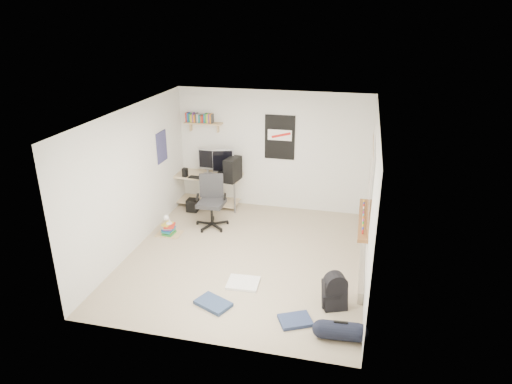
% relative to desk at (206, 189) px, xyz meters
% --- Properties ---
extents(floor, '(4.00, 4.50, 0.01)m').
position_rel_desk_xyz_m(floor, '(1.40, -2.00, -0.37)').
color(floor, gray).
rests_on(floor, ground).
extents(ceiling, '(4.00, 4.50, 0.01)m').
position_rel_desk_xyz_m(ceiling, '(1.40, -2.00, 2.14)').
color(ceiling, white).
rests_on(ceiling, ground).
extents(back_wall, '(4.00, 0.01, 2.50)m').
position_rel_desk_xyz_m(back_wall, '(1.40, 0.25, 0.89)').
color(back_wall, silver).
rests_on(back_wall, ground).
extents(left_wall, '(0.01, 4.50, 2.50)m').
position_rel_desk_xyz_m(left_wall, '(-0.60, -2.00, 0.89)').
color(left_wall, silver).
rests_on(left_wall, ground).
extents(right_wall, '(0.01, 4.50, 2.50)m').
position_rel_desk_xyz_m(right_wall, '(3.41, -2.00, 0.89)').
color(right_wall, silver).
rests_on(right_wall, ground).
extents(desk, '(1.71, 1.26, 0.71)m').
position_rel_desk_xyz_m(desk, '(0.00, 0.00, 0.00)').
color(desk, beige).
rests_on(desk, floor).
extents(monitor_left, '(0.39, 0.12, 0.43)m').
position_rel_desk_xyz_m(monitor_left, '(0.05, 0.00, 0.56)').
color(monitor_left, '#A1A0A5').
rests_on(monitor_left, desk).
extents(monitor_right, '(0.46, 0.23, 0.49)m').
position_rel_desk_xyz_m(monitor_right, '(0.45, -0.13, 0.59)').
color(monitor_right, '#B2B2B7').
rests_on(monitor_right, desk).
extents(pc_tower, '(0.29, 0.49, 0.48)m').
position_rel_desk_xyz_m(pc_tower, '(0.68, -0.26, 0.59)').
color(pc_tower, black).
rests_on(pc_tower, desk).
extents(keyboard, '(0.43, 0.17, 0.02)m').
position_rel_desk_xyz_m(keyboard, '(-0.05, -0.28, 0.36)').
color(keyboard, black).
rests_on(keyboard, desk).
extents(speaker_left, '(0.11, 0.11, 0.19)m').
position_rel_desk_xyz_m(speaker_left, '(-0.35, -0.28, 0.44)').
color(speaker_left, black).
rests_on(speaker_left, desk).
extents(speaker_right, '(0.10, 0.10, 0.17)m').
position_rel_desk_xyz_m(speaker_right, '(0.41, -0.25, 0.43)').
color(speaker_right, black).
rests_on(speaker_right, desk).
extents(office_chair, '(0.83, 0.83, 1.03)m').
position_rel_desk_xyz_m(office_chair, '(0.46, -1.00, 0.13)').
color(office_chair, '#262629').
rests_on(office_chair, floor).
extents(wall_shelf, '(0.80, 0.22, 0.24)m').
position_rel_desk_xyz_m(wall_shelf, '(-0.05, 0.14, 1.42)').
color(wall_shelf, tan).
rests_on(wall_shelf, back_wall).
extents(poster_back_wall, '(0.62, 0.03, 0.92)m').
position_rel_desk_xyz_m(poster_back_wall, '(1.55, 0.23, 1.19)').
color(poster_back_wall, black).
rests_on(poster_back_wall, back_wall).
extents(poster_left_wall, '(0.02, 0.42, 0.60)m').
position_rel_desk_xyz_m(poster_left_wall, '(-0.58, -0.80, 1.14)').
color(poster_left_wall, navy).
rests_on(poster_left_wall, left_wall).
extents(window, '(0.10, 1.50, 1.26)m').
position_rel_desk_xyz_m(window, '(3.35, -1.70, 1.08)').
color(window, brown).
rests_on(window, right_wall).
extents(baseboard_heater, '(0.08, 2.50, 0.18)m').
position_rel_desk_xyz_m(baseboard_heater, '(3.36, -1.70, -0.28)').
color(baseboard_heater, '#B7B2A8').
rests_on(baseboard_heater, floor).
extents(backpack, '(0.40, 0.37, 0.44)m').
position_rel_desk_xyz_m(backpack, '(2.99, -3.09, -0.16)').
color(backpack, black).
rests_on(backpack, floor).
extents(duffel_bag, '(0.26, 0.26, 0.48)m').
position_rel_desk_xyz_m(duffel_bag, '(3.12, -3.77, -0.22)').
color(duffel_bag, black).
rests_on(duffel_bag, floor).
extents(tshirt, '(0.51, 0.43, 0.04)m').
position_rel_desk_xyz_m(tshirt, '(1.57, -2.83, -0.34)').
color(tshirt, silver).
rests_on(tshirt, floor).
extents(jeans_a, '(0.59, 0.50, 0.05)m').
position_rel_desk_xyz_m(jeans_a, '(1.29, -3.46, -0.33)').
color(jeans_a, navy).
rests_on(jeans_a, floor).
extents(jeans_b, '(0.53, 0.48, 0.05)m').
position_rel_desk_xyz_m(jeans_b, '(2.50, -3.56, -0.34)').
color(jeans_b, navy).
rests_on(jeans_b, floor).
extents(book_stack, '(0.45, 0.37, 0.29)m').
position_rel_desk_xyz_m(book_stack, '(-0.23, -1.50, -0.21)').
color(book_stack, brown).
rests_on(book_stack, floor).
extents(desk_lamp, '(0.18, 0.22, 0.19)m').
position_rel_desk_xyz_m(desk_lamp, '(-0.21, -1.52, 0.02)').
color(desk_lamp, white).
rests_on(desk_lamp, book_stack).
extents(subwoofer, '(0.23, 0.23, 0.26)m').
position_rel_desk_xyz_m(subwoofer, '(-0.17, -0.40, -0.22)').
color(subwoofer, black).
rests_on(subwoofer, floor).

